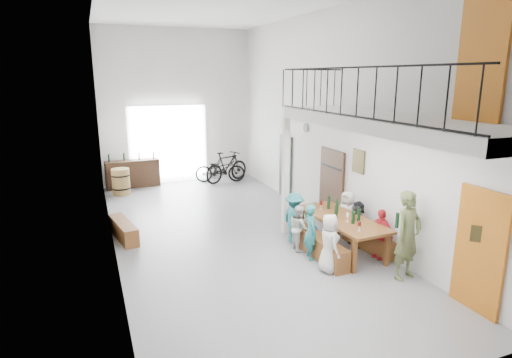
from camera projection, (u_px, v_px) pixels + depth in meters
name	position (u px, v px, depth m)	size (l,w,h in m)	color
floor	(230.00, 233.00, 10.70)	(12.00, 12.00, 0.00)	slate
room_walls	(228.00, 88.00, 9.86)	(12.00, 12.00, 12.00)	silver
gateway_portal	(168.00, 144.00, 15.60)	(2.80, 0.08, 2.80)	white
right_wall_decor	(370.00, 172.00, 9.56)	(0.07, 8.28, 5.07)	#A45712
balcony	(382.00, 125.00, 7.88)	(1.52, 5.62, 4.00)	silver
tasting_table	(342.00, 221.00, 9.47)	(1.10, 2.46, 0.79)	brown
bench_inner	(317.00, 246.00, 9.31)	(0.33, 2.05, 0.47)	brown
bench_wall	(363.00, 239.00, 9.78)	(0.24, 1.83, 0.42)	brown
tableware	(343.00, 211.00, 9.40)	(0.39, 1.62, 0.35)	black
side_bench	(123.00, 230.00, 10.32)	(0.33, 1.52, 0.43)	brown
oak_barrel	(121.00, 182.00, 14.12)	(0.59, 0.59, 0.87)	olive
serving_counter	(133.00, 174.00, 15.07)	(1.82, 0.51, 0.96)	#341F13
counter_bottles	(132.00, 156.00, 14.91)	(1.58, 0.20, 0.28)	black
guest_left_a	(329.00, 243.00, 8.49)	(0.59, 0.38, 1.20)	silver
guest_left_b	(311.00, 232.00, 9.11)	(0.44, 0.29, 1.22)	#247378
guest_left_c	(299.00, 228.00, 9.61)	(0.50, 0.39, 1.03)	silver
guest_left_d	(294.00, 218.00, 9.99)	(0.78, 0.45, 1.21)	#247378
guest_right_a	(380.00, 234.00, 9.13)	(0.65, 0.27, 1.10)	red
guest_right_b	(357.00, 224.00, 9.81)	(0.99, 0.32, 1.07)	black
guest_right_c	(347.00, 215.00, 10.28)	(0.57, 0.37, 1.17)	silver
host_standing	(408.00, 235.00, 8.16)	(0.64, 0.42, 1.75)	#505A32
potted_plant	(309.00, 209.00, 11.90)	(0.41, 0.36, 0.46)	#1C4A19
bicycle_near	(220.00, 169.00, 15.78)	(0.64, 1.83, 0.96)	black
bicycle_far	(227.00, 167.00, 15.76)	(0.54, 1.90, 1.14)	black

